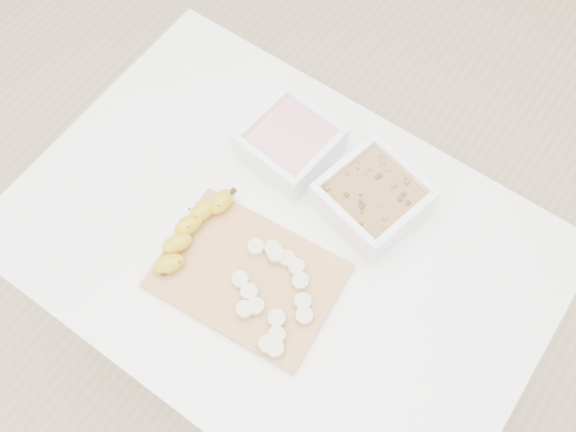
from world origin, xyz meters
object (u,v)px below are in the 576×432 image
Objects in this scene: table at (279,260)px; bowl_granola at (373,198)px; cutting_board at (248,276)px; banana at (191,232)px; bowl_yogurt at (290,143)px.

table is 4.88× the size of bowl_granola.
bowl_granola is at bearing 66.86° from cutting_board.
banana is (-0.13, 0.00, 0.02)m from cutting_board.
banana is at bearing 179.10° from cutting_board.
bowl_granola is at bearing 58.11° from banana.
table is 3.13× the size of cutting_board.
bowl_granola reaches higher than cutting_board.
bowl_granola reaches higher than bowl_yogurt.
banana is at bearing -146.57° from table.
bowl_yogurt is 0.20m from bowl_granola.
bowl_yogurt reaches higher than table.
banana reaches higher than cutting_board.
table is at bearing -61.30° from bowl_yogurt.
bowl_yogurt is at bearing 176.81° from bowl_granola.
table is 0.23m from bowl_granola.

